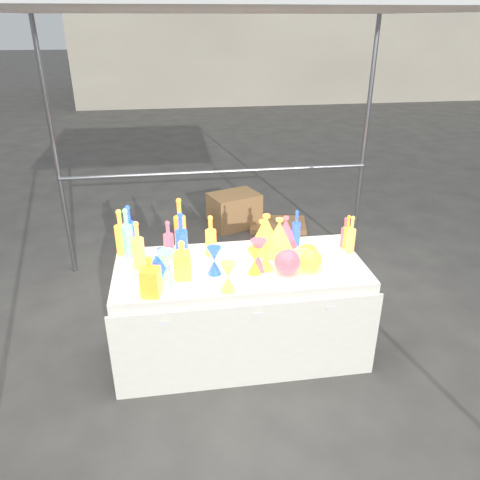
{
  "coord_description": "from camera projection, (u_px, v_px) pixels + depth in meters",
  "views": [
    {
      "loc": [
        -0.44,
        -2.94,
        2.37
      ],
      "look_at": [
        0.0,
        0.0,
        0.95
      ],
      "focal_mm": 35.0,
      "sensor_mm": 36.0,
      "label": 1
    }
  ],
  "objects": [
    {
      "name": "canopy_tent",
      "position": [
        240.0,
        14.0,
        2.69
      ],
      "size": [
        3.15,
        3.15,
        2.46
      ],
      "color": "gray",
      "rests_on": "ground"
    },
    {
      "name": "cardboard_box_flat",
      "position": [
        278.0,
        225.0,
        5.84
      ],
      "size": [
        0.77,
        0.62,
        0.06
      ],
      "primitive_type": "cube",
      "rotation": [
        0.0,
        0.0,
        -0.2
      ],
      "color": "#B07F4F",
      "rests_on": "ground"
    },
    {
      "name": "bottle_11",
      "position": [
        351.0,
        234.0,
        3.51
      ],
      "size": [
        0.08,
        0.08,
        0.3
      ],
      "primitive_type": null,
      "rotation": [
        0.0,
        0.0,
        0.2
      ],
      "color": "#12745C",
      "rests_on": "display_table"
    },
    {
      "name": "bottle_0",
      "position": [
        121.0,
        232.0,
        3.48
      ],
      "size": [
        0.12,
        0.12,
        0.36
      ],
      "primitive_type": null,
      "rotation": [
        0.0,
        0.0,
        -0.36
      ],
      "color": "red",
      "rests_on": "display_table"
    },
    {
      "name": "lampshade_3",
      "position": [
        279.0,
        236.0,
        3.48
      ],
      "size": [
        0.33,
        0.33,
        0.29
      ],
      "primitive_type": null,
      "rotation": [
        0.0,
        0.0,
        -0.43
      ],
      "color": "#12745C",
      "rests_on": "display_table"
    },
    {
      "name": "bottle_7",
      "position": [
        181.0,
        237.0,
        3.36
      ],
      "size": [
        0.11,
        0.11,
        0.38
      ],
      "primitive_type": null,
      "rotation": [
        0.0,
        0.0,
        0.24
      ],
      "color": "#18884F",
      "rests_on": "display_table"
    },
    {
      "name": "bottle_6",
      "position": [
        211.0,
        235.0,
        3.46
      ],
      "size": [
        0.09,
        0.09,
        0.32
      ],
      "primitive_type": null,
      "rotation": [
        0.0,
        0.0,
        0.1
      ],
      "color": "red",
      "rests_on": "display_table"
    },
    {
      "name": "hourglass_5",
      "position": [
        214.0,
        261.0,
        3.23
      ],
      "size": [
        0.1,
        0.1,
        0.2
      ],
      "primitive_type": null,
      "rotation": [
        0.0,
        0.0,
        -0.01
      ],
      "color": "#18884F",
      "rests_on": "display_table"
    },
    {
      "name": "decanter_2",
      "position": [
        161.0,
        264.0,
        3.14
      ],
      "size": [
        0.12,
        0.12,
        0.25
      ],
      "primitive_type": null,
      "rotation": [
        0.0,
        0.0,
        -0.23
      ],
      "color": "#18884F",
      "rests_on": "display_table"
    },
    {
      "name": "lampshade_1",
      "position": [
        266.0,
        233.0,
        3.54
      ],
      "size": [
        0.28,
        0.28,
        0.29
      ],
      "primitive_type": null,
      "rotation": [
        0.0,
        0.0,
        -0.15
      ],
      "color": "#DFFF35",
      "rests_on": "display_table"
    },
    {
      "name": "globe_3",
      "position": [
        287.0,
        263.0,
        3.25
      ],
      "size": [
        0.19,
        0.19,
        0.15
      ],
      "primitive_type": null,
      "rotation": [
        0.0,
        0.0,
        -0.03
      ],
      "color": "#1E1DAA",
      "rests_on": "display_table"
    },
    {
      "name": "decanter_1",
      "position": [
        150.0,
        276.0,
        2.96
      ],
      "size": [
        0.14,
        0.14,
        0.28
      ],
      "primitive_type": null,
      "rotation": [
        0.0,
        0.0,
        -0.21
      ],
      "color": "yellow",
      "rests_on": "display_table"
    },
    {
      "name": "hourglass_3",
      "position": [
        167.0,
        268.0,
        3.08
      ],
      "size": [
        0.14,
        0.14,
        0.25
      ],
      "primitive_type": null,
      "rotation": [
        0.0,
        0.0,
        -0.12
      ],
      "color": "#BC259A",
      "rests_on": "display_table"
    },
    {
      "name": "ground",
      "position": [
        240.0,
        348.0,
        3.7
      ],
      "size": [
        80.0,
        80.0,
        0.0
      ],
      "primitive_type": "plane",
      "color": "#5E5C57",
      "rests_on": "ground"
    },
    {
      "name": "lampshade_0",
      "position": [
        262.0,
        236.0,
        3.52
      ],
      "size": [
        0.29,
        0.29,
        0.26
      ],
      "primitive_type": null,
      "rotation": [
        0.0,
        0.0,
        0.38
      ],
      "color": "#DFFF35",
      "rests_on": "display_table"
    },
    {
      "name": "bottle_5",
      "position": [
        127.0,
        233.0,
        3.43
      ],
      "size": [
        0.11,
        0.11,
        0.38
      ],
      "primitive_type": null,
      "rotation": [
        0.0,
        0.0,
        -0.37
      ],
      "color": "#BC259A",
      "rests_on": "display_table"
    },
    {
      "name": "bottle_10",
      "position": [
        345.0,
        232.0,
        3.6
      ],
      "size": [
        0.07,
        0.07,
        0.25
      ],
      "primitive_type": null,
      "rotation": [
        0.0,
        0.0,
        -0.39
      ],
      "color": "#1E1DAA",
      "rests_on": "display_table"
    },
    {
      "name": "globe_0",
      "position": [
        310.0,
        261.0,
        3.29
      ],
      "size": [
        0.19,
        0.19,
        0.14
      ],
      "primitive_type": null,
      "rotation": [
        0.0,
        0.0,
        -0.12
      ],
      "color": "red",
      "rests_on": "display_table"
    },
    {
      "name": "hourglass_2",
      "position": [
        228.0,
        277.0,
        3.02
      ],
      "size": [
        0.13,
        0.13,
        0.2
      ],
      "primitive_type": null,
      "rotation": [
        0.0,
        0.0,
        0.41
      ],
      "color": "#12745C",
      "rests_on": "display_table"
    },
    {
      "name": "globe_2",
      "position": [
        307.0,
        255.0,
        3.39
      ],
      "size": [
        0.18,
        0.18,
        0.12
      ],
      "primitive_type": null,
      "rotation": [
        0.0,
        0.0,
        0.16
      ],
      "color": "yellow",
      "rests_on": "display_table"
    },
    {
      "name": "bottle_4",
      "position": [
        138.0,
        245.0,
        3.27
      ],
      "size": [
        0.1,
        0.1,
        0.36
      ],
      "primitive_type": null,
      "rotation": [
        0.0,
        0.0,
        0.26
      ],
      "color": "#12745C",
      "rests_on": "display_table"
    },
    {
      "name": "hourglass_4",
      "position": [
        266.0,
        255.0,
        3.28
      ],
      "size": [
        0.13,
        0.13,
        0.22
      ],
      "primitive_type": null,
      "rotation": [
        0.0,
        0.0,
        -0.17
      ],
      "color": "red",
      "rests_on": "display_table"
    },
    {
      "name": "display_table",
      "position": [
        240.0,
        309.0,
        3.54
      ],
      "size": [
        1.84,
        0.83,
        0.75
      ],
      "color": "white",
      "rests_on": "ground"
    },
    {
      "name": "decanter_0",
      "position": [
        182.0,
        259.0,
        3.16
      ],
      "size": [
        0.12,
        0.12,
        0.28
      ],
      "primitive_type": null,
      "rotation": [
        0.0,
        0.0,
        -0.02
      ],
      "color": "red",
      "rests_on": "display_table"
    },
    {
      "name": "hourglass_0",
      "position": [
        255.0,
        261.0,
        3.23
      ],
      "size": [
        0.11,
        0.11,
        0.19
      ],
      "primitive_type": null,
      "rotation": [
        0.0,
        0.0,
        -0.2
      ],
      "color": "yellow",
      "rests_on": "display_table"
    },
    {
      "name": "bottle_9",
      "position": [
        348.0,
        232.0,
        3.58
      ],
      "size": [
        0.07,
        0.07,
        0.27
      ],
      "primitive_type": null,
      "rotation": [
        0.0,
        0.0,
        0.08
      ],
      "color": "yellow",
      "rests_on": "display_table"
    },
    {
      "name": "bottle_2",
      "position": [
        180.0,
        224.0,
        3.54
      ],
      "size": [
        0.11,
        0.11,
        0.41
      ],
      "primitive_type": null,
      "rotation": [
        0.0,
        0.0,
        0.2
      ],
      "color": "yellow",
      "rests_on": "display_table"
    },
    {
      "name": "lampshade_2",
      "position": [
        286.0,
        231.0,
        3.63
      ],
      "size": [
        0.2,
        0.2,
        0.24
      ],
      "primitive_type": null,
      "rotation": [
        0.0,
        0.0,
        -0.03
      ],
      "color": "#1E1DAA",
      "rests_on": "display_table"
    },
    {
      "name": "cardboard_box_closed",
      "position": [
        234.0,
        210.0,
        5.8
      ],
      "size": [
        0.69,
        0.6,
        0.42
      ],
      "primitive_type": "cube",
      "rotation": [
        0.0,
        0.0,
        0.36
      ],
      "color": "#B07F4F",
      "rests_on": "ground"
    },
    {
      "name": "bottle_8",
      "position": [
        296.0,
        228.0,
        3.63
      ],
      "size": [
        0.08,
        0.08,
        0.29
      ],
      "primitive_type": null,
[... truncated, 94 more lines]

